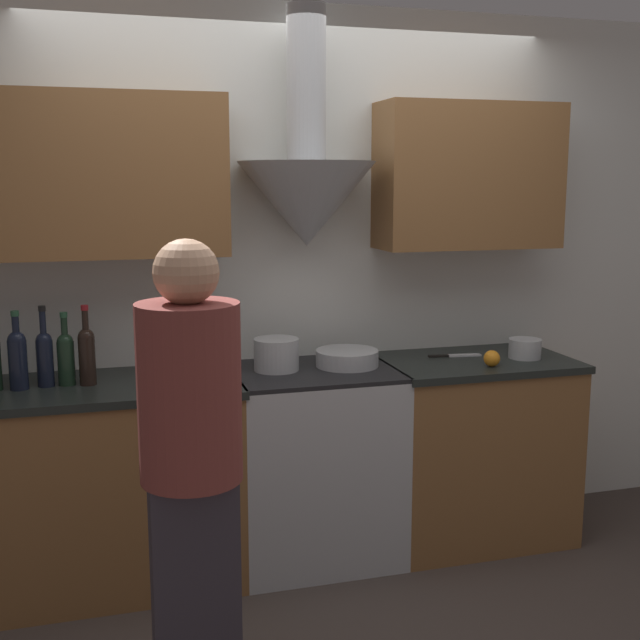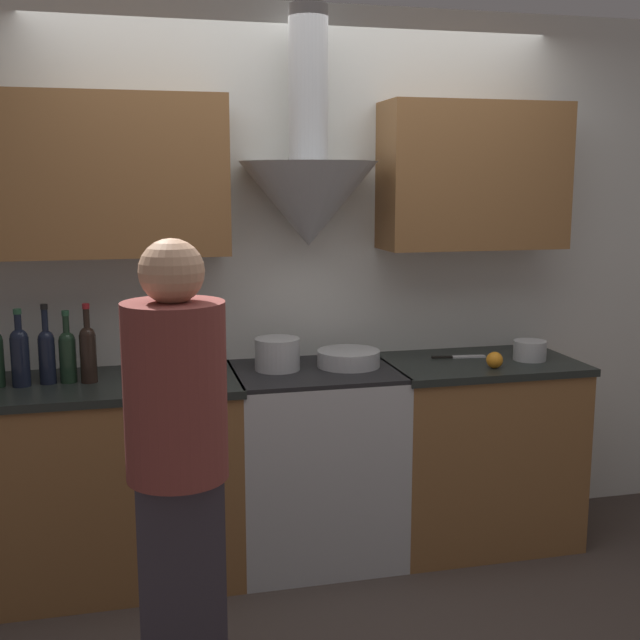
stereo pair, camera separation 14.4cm
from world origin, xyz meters
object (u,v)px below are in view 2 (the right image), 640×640
wine_bottle_6 (88,351)px  person_foreground_left (178,467)px  saucepan (530,350)px  wine_bottle_3 (20,354)px  wine_bottle_4 (47,353)px  orange_fruit (495,360)px  wine_bottle_5 (68,354)px  stove_range (315,463)px  stock_pot (277,354)px  mixing_bowl (349,358)px

wine_bottle_6 → person_foreground_left: 1.14m
wine_bottle_6 → saucepan: size_ratio=2.17×
wine_bottle_3 → wine_bottle_4: 0.11m
wine_bottle_6 → saucepan: (2.07, -0.05, -0.09)m
wine_bottle_4 → orange_fruit: size_ratio=4.47×
wine_bottle_5 → saucepan: size_ratio=1.98×
stove_range → wine_bottle_6: bearing=-180.0°
wine_bottle_4 → saucepan: size_ratio=2.17×
stock_pot → person_foreground_left: 1.25m
wine_bottle_5 → saucepan: bearing=-2.0°
stock_pot → mixing_bowl: stock_pot is taller
wine_bottle_3 → person_foreground_left: (0.59, -1.09, -0.16)m
stove_range → orange_fruit: (0.82, -0.17, 0.49)m
stove_range → orange_fruit: 0.97m
wine_bottle_3 → saucepan: 2.35m
wine_bottle_4 → wine_bottle_5: size_ratio=1.10×
wine_bottle_6 → person_foreground_left: (0.31, -1.09, -0.16)m
orange_fruit → saucepan: saucepan is taller
wine_bottle_4 → mixing_bowl: bearing=0.2°
wine_bottle_5 → mixing_bowl: wine_bottle_5 is taller
stove_range → mixing_bowl: size_ratio=3.09×
mixing_bowl → stove_range: bearing=-171.4°
wine_bottle_5 → orange_fruit: 1.93m
stock_pot → orange_fruit: size_ratio=2.69×
stove_range → wine_bottle_3: (-1.28, -0.00, 0.59)m
stock_pot → orange_fruit: 1.01m
wine_bottle_5 → wine_bottle_6: bearing=-14.2°
wine_bottle_3 → orange_fruit: size_ratio=4.31×
wine_bottle_5 → wine_bottle_6: 0.09m
stove_range → orange_fruit: bearing=-11.8°
wine_bottle_6 → mixing_bowl: size_ratio=1.17×
wine_bottle_3 → saucepan: (2.35, -0.05, -0.09)m
orange_fruit → saucepan: 0.27m
stock_pot → wine_bottle_4: bearing=-179.1°
wine_bottle_6 → stock_pot: wine_bottle_6 is taller
stock_pot → mixing_bowl: (0.34, -0.01, -0.04)m
wine_bottle_4 → orange_fruit: 2.01m
mixing_bowl → orange_fruit: bearing=-16.9°
stock_pot → wine_bottle_6: bearing=-177.5°
person_foreground_left → mixing_bowl: bearing=52.1°
person_foreground_left → wine_bottle_6: bearing=105.8°
stove_range → mixing_bowl: (0.17, 0.03, 0.49)m
stock_pot → person_foreground_left: bearing=-115.2°
mixing_bowl → person_foreground_left: bearing=-127.9°
wine_bottle_4 → person_foreground_left: size_ratio=0.21×
orange_fruit → person_foreground_left: bearing=-148.9°
saucepan → orange_fruit: bearing=-153.8°
saucepan → wine_bottle_4: bearing=178.2°
saucepan → person_foreground_left: (-1.76, -1.04, -0.07)m
stove_range → saucepan: size_ratio=5.76×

